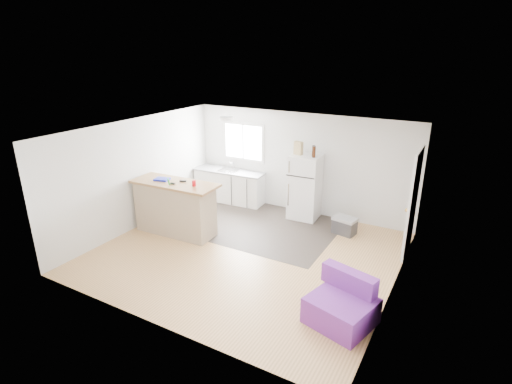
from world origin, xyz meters
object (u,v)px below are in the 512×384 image
refrigerator (305,187)px  blue_tray (162,179)px  cooler (345,225)px  bottle_left (314,152)px  cardboard_box (298,148)px  peninsula (175,207)px  red_cup (194,183)px  purple_seat (342,306)px  bottle_right (314,151)px  kitchen_cabinets (230,185)px  cleaner_jug (188,231)px  mop (170,224)px

refrigerator → blue_tray: bearing=-141.0°
cooler → bottle_left: (-0.89, 0.30, 1.45)m
cooler → cardboard_box: (-1.29, 0.35, 1.47)m
blue_tray → peninsula: bearing=2.5°
red_cup → bottle_left: bottle_left is taller
refrigerator → purple_seat: size_ratio=1.45×
blue_tray → cardboard_box: 3.07m
cooler → cardboard_box: cardboard_box is taller
bottle_left → purple_seat: bearing=-60.9°
bottle_right → refrigerator: bearing=172.2°
kitchen_cabinets → cleaner_jug: size_ratio=5.91×
blue_tray → cardboard_box: cardboard_box is taller
kitchen_cabinets → cleaner_jug: (0.37, -2.21, -0.28)m
refrigerator → red_cup: (-1.55, -2.12, 0.46)m
cardboard_box → cleaner_jug: bearing=-126.1°
kitchen_cabinets → refrigerator: size_ratio=1.26×
kitchen_cabinets → bottle_right: bottle_right is taller
kitchen_cabinets → bottle_right: 2.58m
mop → bottle_left: bottle_left is taller
mop → bottle_right: bottle_right is taller
peninsula → refrigerator: size_ratio=1.26×
refrigerator → bottle_right: (0.18, -0.02, 0.88)m
refrigerator → mop: size_ratio=1.15×
refrigerator → bottle_right: 0.90m
peninsula → bottle_right: size_ratio=7.62×
kitchen_cabinets → purple_seat: 5.26m
cardboard_box → blue_tray: bearing=-136.4°
cardboard_box → bottle_right: (0.36, 0.02, -0.02)m
refrigerator → cardboard_box: 0.92m
mop → cardboard_box: (1.96, 2.22, 1.43)m
purple_seat → cardboard_box: 4.13m
peninsula → purple_seat: size_ratio=1.83×
refrigerator → bottle_right: size_ratio=6.04×
mop → bottle_left: 3.50m
bottle_right → blue_tray: bearing=-140.4°
blue_tray → bottle_right: bottle_right is taller
cardboard_box → bottle_right: bearing=2.6°
kitchen_cabinets → blue_tray: (-0.27, -2.17, 0.75)m
kitchen_cabinets → bottle_right: size_ratio=7.61×
cooler → cleaner_jug: cooler is taller
purple_seat → cooler: bearing=122.0°
mop → bottle_left: bearing=36.3°
blue_tray → cleaner_jug: bearing=-3.3°
bottle_left → cooler: bearing=-18.4°
cooler → cleaner_jug: bearing=-137.0°
peninsula → blue_tray: (-0.30, -0.01, 0.59)m
cleaner_jug → mop: size_ratio=0.25×
refrigerator → cardboard_box: size_ratio=5.04×
kitchen_cabinets → red_cup: red_cup is taller
mop → bottle_right: size_ratio=5.25×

